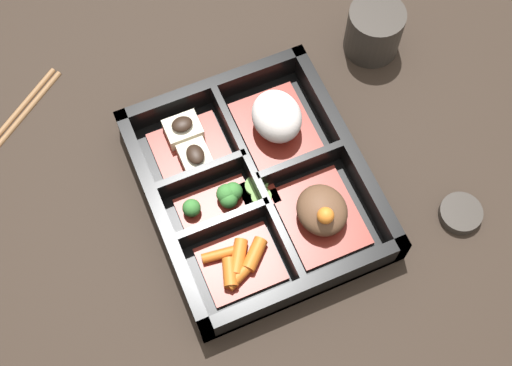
# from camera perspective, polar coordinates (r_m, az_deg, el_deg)

# --- Properties ---
(ground_plane) EXTENTS (3.00, 3.00, 0.00)m
(ground_plane) POSITION_cam_1_polar(r_m,az_deg,el_deg) (0.82, -0.00, -0.72)
(ground_plane) COLOR black
(bento_base) EXTENTS (0.28, 0.24, 0.01)m
(bento_base) POSITION_cam_1_polar(r_m,az_deg,el_deg) (0.82, -0.00, -0.58)
(bento_base) COLOR black
(bento_base) RESTS_ON ground_plane
(bento_rim) EXTENTS (0.28, 0.24, 0.04)m
(bento_rim) POSITION_cam_1_polar(r_m,az_deg,el_deg) (0.80, -0.15, -0.15)
(bento_rim) COLOR black
(bento_rim) RESTS_ON ground_plane
(bowl_rice) EXTENTS (0.10, 0.08, 0.06)m
(bowl_rice) POSITION_cam_1_polar(r_m,az_deg,el_deg) (0.83, 1.66, 5.17)
(bowl_rice) COLOR maroon
(bowl_rice) RESTS_ON bento_base
(bowl_stew) EXTENTS (0.10, 0.08, 0.05)m
(bowl_stew) POSITION_cam_1_polar(r_m,az_deg,el_deg) (0.79, 5.28, -2.34)
(bowl_stew) COLOR maroon
(bowl_stew) RESTS_ON bento_base
(bowl_tofu) EXTENTS (0.08, 0.08, 0.03)m
(bowl_tofu) POSITION_cam_1_polar(r_m,az_deg,el_deg) (0.83, -5.34, 3.03)
(bowl_tofu) COLOR maroon
(bowl_tofu) RESTS_ON bento_base
(bowl_greens) EXTENTS (0.04, 0.08, 0.03)m
(bowl_greens) POSITION_cam_1_polar(r_m,az_deg,el_deg) (0.80, -2.97, -1.36)
(bowl_greens) COLOR maroon
(bowl_greens) RESTS_ON bento_base
(bowl_carrots) EXTENTS (0.07, 0.08, 0.02)m
(bowl_carrots) POSITION_cam_1_polar(r_m,az_deg,el_deg) (0.77, -1.33, -6.42)
(bowl_carrots) COLOR maroon
(bowl_carrots) RESTS_ON bento_base
(bowl_pickles) EXTENTS (0.04, 0.04, 0.01)m
(bowl_pickles) POSITION_cam_1_polar(r_m,az_deg,el_deg) (0.81, 0.21, -0.75)
(bowl_pickles) COLOR maroon
(bowl_pickles) RESTS_ON bento_base
(tea_cup) EXTENTS (0.07, 0.07, 0.07)m
(tea_cup) POSITION_cam_1_polar(r_m,az_deg,el_deg) (0.91, 9.43, 12.02)
(tea_cup) COLOR #2D2823
(tea_cup) RESTS_ON ground_plane
(chopsticks) EXTENTS (0.14, 0.19, 0.01)m
(chopsticks) POSITION_cam_1_polar(r_m,az_deg,el_deg) (0.90, -19.82, 3.53)
(chopsticks) COLOR brown
(chopsticks) RESTS_ON ground_plane
(sauce_dish) EXTENTS (0.05, 0.05, 0.01)m
(sauce_dish) POSITION_cam_1_polar(r_m,az_deg,el_deg) (0.84, 16.05, -2.33)
(sauce_dish) COLOR #2D2823
(sauce_dish) RESTS_ON ground_plane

